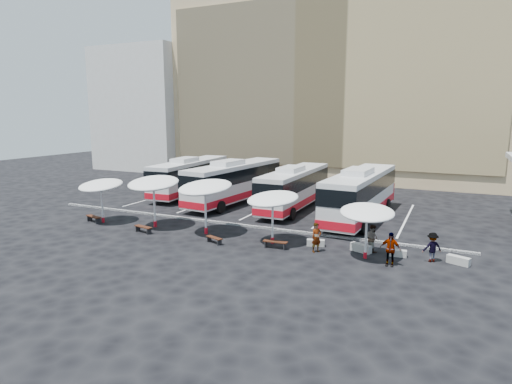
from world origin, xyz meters
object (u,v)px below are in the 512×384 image
at_px(sunshade_0, 101,185).
at_px(bus_1, 235,181).
at_px(passenger_2, 390,249).
at_px(conc_bench_3, 458,260).
at_px(sunshade_1, 153,183).
at_px(wood_bench_1, 143,228).
at_px(conc_bench_1, 361,248).
at_px(wood_bench_3, 275,243).
at_px(wood_bench_0, 94,218).
at_px(wood_bench_2, 214,239).
at_px(sunshade_3, 273,199).
at_px(conc_bench_0, 316,243).
at_px(passenger_1, 373,238).
at_px(conc_bench_2, 397,253).
at_px(sunshade_2, 205,188).
at_px(bus_2, 295,187).
at_px(passenger_0, 316,238).
at_px(bus_3, 361,193).
at_px(sunshade_4, 367,213).
at_px(passenger_3, 432,247).
at_px(bus_0, 190,175).

bearing_deg(sunshade_0, bus_1, 62.08).
bearing_deg(sunshade_0, passenger_2, -1.58).
bearing_deg(conc_bench_3, sunshade_1, -178.13).
bearing_deg(wood_bench_1, conc_bench_1, 8.53).
bearing_deg(wood_bench_3, wood_bench_0, 179.62).
height_order(sunshade_0, wood_bench_2, sunshade_0).
height_order(wood_bench_3, passenger_2, passenger_2).
height_order(sunshade_3, conc_bench_0, sunshade_3).
bearing_deg(passenger_1, conc_bench_2, -152.17).
relative_size(sunshade_0, sunshade_2, 0.74).
relative_size(wood_bench_0, wood_bench_1, 1.06).
distance_m(sunshade_3, conc_bench_1, 6.26).
relative_size(bus_2, sunshade_1, 2.91).
relative_size(conc_bench_1, passenger_0, 0.71).
relative_size(bus_1, conc_bench_0, 11.85).
height_order(bus_3, sunshade_0, bus_3).
height_order(bus_1, sunshade_1, bus_1).
relative_size(sunshade_1, passenger_1, 2.48).
bearing_deg(sunshade_4, wood_bench_3, -174.62).
distance_m(sunshade_1, passenger_3, 19.31).
xyz_separation_m(wood_bench_2, conc_bench_0, (6.18, 2.24, -0.10)).
distance_m(wood_bench_0, conc_bench_3, 25.83).
height_order(passenger_0, passenger_1, passenger_0).
distance_m(sunshade_3, wood_bench_1, 9.78).
bearing_deg(bus_3, sunshade_2, -131.67).
bearing_deg(conc_bench_2, conc_bench_3, 0.71).
distance_m(wood_bench_3, passenger_0, 2.62).
bearing_deg(bus_2, bus_0, 171.57).
bearing_deg(sunshade_2, passenger_3, 2.02).
bearing_deg(sunshade_2, wood_bench_3, -10.07).
relative_size(wood_bench_3, passenger_2, 0.82).
bearing_deg(sunshade_1, sunshade_4, -1.86).
relative_size(bus_2, wood_bench_1, 7.78).
bearing_deg(wood_bench_3, conc_bench_1, 17.76).
relative_size(bus_3, sunshade_3, 3.01).
xyz_separation_m(bus_3, passenger_3, (5.78, -8.46, -1.29)).
distance_m(bus_2, sunshade_4, 13.70).
bearing_deg(sunshade_0, conc_bench_2, 3.26).
xyz_separation_m(sunshade_2, wood_bench_2, (1.67, -1.69, -3.00)).
height_order(sunshade_2, wood_bench_0, sunshade_2).
height_order(wood_bench_0, wood_bench_1, wood_bench_0).
bearing_deg(conc_bench_2, conc_bench_1, -178.65).
xyz_separation_m(bus_3, wood_bench_2, (-7.26, -10.67, -1.84)).
distance_m(wood_bench_0, conc_bench_1, 20.42).
bearing_deg(sunshade_0, sunshade_2, 3.81).
bearing_deg(sunshade_3, bus_2, 102.28).
distance_m(bus_1, conc_bench_1, 17.10).
xyz_separation_m(conc_bench_2, passenger_2, (-0.19, -1.84, 0.76)).
bearing_deg(wood_bench_1, bus_0, 110.40).
distance_m(passenger_1, passenger_2, 2.49).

